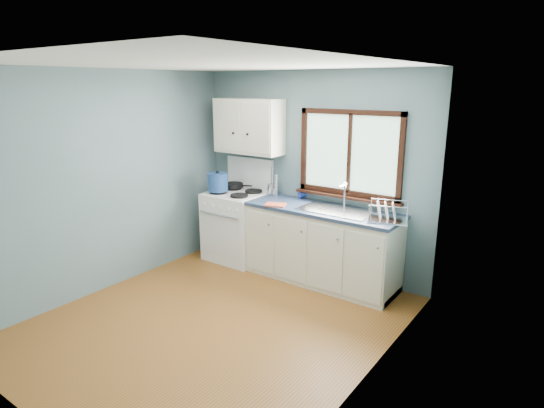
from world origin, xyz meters
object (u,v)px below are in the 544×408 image
Objects in this scene: gas_range at (237,224)px; stockpot at (218,182)px; base_cabinets at (321,249)px; sink at (336,216)px; thermos at (276,185)px; utensil_crock at (272,189)px; dish_rack at (387,216)px; skillet at (233,185)px.

stockpot is at bearing -139.05° from gas_range.
sink reaches higher than base_cabinets.
thermos is (-0.97, 0.17, 0.21)m from sink.
base_cabinets is 1.09m from utensil_crock.
sink is at bearing -0.13° from base_cabinets.
base_cabinets is 3.82× the size of dish_rack.
utensil_crock is at bearing 33.26° from stockpot.
base_cabinets is 1.64m from stockpot.
gas_range is at bearing 40.95° from stockpot.
utensil_crock is at bearing -14.98° from skillet.
sink reaches higher than dish_rack.
sink is at bearing 6.07° from stockpot.
dish_rack is (1.70, -0.25, -0.02)m from utensil_crock.
sink is at bearing -11.39° from utensil_crock.
utensil_crock reaches higher than sink.
skillet is (-1.47, 0.11, 0.58)m from base_cabinets.
stockpot is (-0.18, -0.16, 0.59)m from gas_range.
dish_rack is (2.28, -0.15, -0.01)m from skillet.
gas_range reaches higher than dish_rack.
sink is 1.66m from skillet.
thermos is (-0.79, 0.16, 0.65)m from base_cabinets.
dish_rack is at bearing -28.50° from skillet.
skillet is 1.48× the size of thermos.
gas_range reaches higher than sink.
skillet is 0.88× the size of dish_rack.
gas_range is 1.31m from base_cabinets.
sink is 2.47× the size of stockpot.
sink is at bearing 158.01° from dish_rack.
dish_rack is at bearing -2.33° from base_cabinets.
thermos is (0.70, 0.34, -0.02)m from stockpot.
skillet is 0.69m from thermos.
gas_range is 1.62× the size of sink.
gas_range is 3.18× the size of skillet.
skillet is at bearing 157.28° from dish_rack.
utensil_crock reaches higher than dish_rack.
thermos is (0.10, -0.05, 0.07)m from utensil_crock.
base_cabinets is 5.08× the size of utensil_crock.
dish_rack is at bearing -0.38° from gas_range.
stockpot is at bearing -146.74° from utensil_crock.
utensil_crock is (-1.07, 0.22, 0.14)m from sink.
base_cabinets is (1.31, 0.02, -0.08)m from gas_range.
dish_rack reaches higher than base_cabinets.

